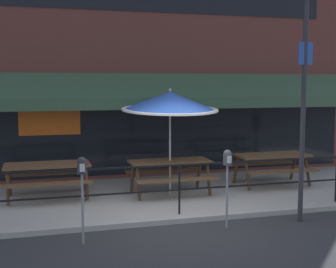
{
  "coord_description": "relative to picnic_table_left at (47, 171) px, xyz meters",
  "views": [
    {
      "loc": [
        -2.59,
        -8.02,
        2.58
      ],
      "look_at": [
        0.15,
        1.6,
        1.5
      ],
      "focal_mm": 50.0,
      "sensor_mm": 36.0,
      "label": 1
    }
  ],
  "objects": [
    {
      "name": "picnic_table_centre",
      "position": [
        2.66,
        -0.33,
        0.0
      ],
      "size": [
        1.8,
        1.42,
        0.76
      ],
      "color": "brown",
      "rests_on": "patio_deck"
    },
    {
      "name": "patio_umbrella_centre",
      "position": [
        2.66,
        -0.32,
        1.47
      ],
      "size": [
        2.14,
        2.14,
        2.38
      ],
      "color": "#B7B2A8",
      "rests_on": "patio_deck"
    },
    {
      "name": "parking_meter_far",
      "position": [
        3.02,
        -2.72,
        0.44
      ],
      "size": [
        0.15,
        0.16,
        1.42
      ],
      "color": "gray",
      "rests_on": "ground"
    },
    {
      "name": "patio_railing",
      "position": [
        2.38,
        -1.94,
        0.09
      ],
      "size": [
        13.84,
        0.04,
        0.97
      ],
      "color": "black",
      "rests_on": "patio_deck"
    },
    {
      "name": "ground_plane",
      "position": [
        2.38,
        -2.24,
        -0.71
      ],
      "size": [
        120.0,
        120.0,
        0.0
      ],
      "primitive_type": "plane",
      "color": "#2D2D30"
    },
    {
      "name": "patio_deck",
      "position": [
        2.38,
        -0.24,
        -0.66
      ],
      "size": [
        15.0,
        4.0,
        0.1
      ],
      "primitive_type": "cube",
      "color": "#ADA89E",
      "rests_on": "ground"
    },
    {
      "name": "picnic_table_left",
      "position": [
        0.0,
        0.0,
        0.0
      ],
      "size": [
        1.8,
        1.42,
        0.76
      ],
      "color": "brown",
      "rests_on": "patio_deck"
    },
    {
      "name": "street_sign_pole",
      "position": [
        4.52,
        -2.69,
        1.52
      ],
      "size": [
        0.28,
        0.09,
        4.34
      ],
      "color": "#2D2D33",
      "rests_on": "ground"
    },
    {
      "name": "restaurant_building",
      "position": [
        2.38,
        1.98,
        2.93
      ],
      "size": [
        15.0,
        1.6,
        7.32
      ],
      "color": "brown",
      "rests_on": "ground"
    },
    {
      "name": "picnic_table_right",
      "position": [
        5.32,
        -0.09,
        0.0
      ],
      "size": [
        1.8,
        1.42,
        0.76
      ],
      "color": "brown",
      "rests_on": "patio_deck"
    },
    {
      "name": "parking_meter_near",
      "position": [
        0.47,
        -2.84,
        0.44
      ],
      "size": [
        0.15,
        0.16,
        1.42
      ],
      "color": "gray",
      "rests_on": "ground"
    }
  ]
}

